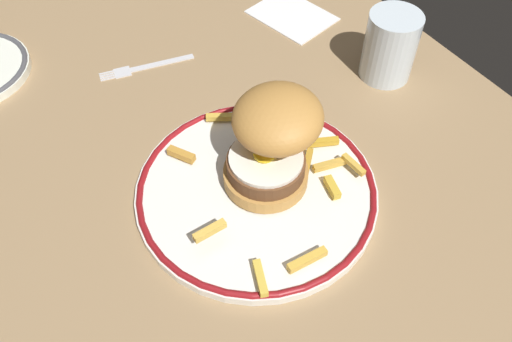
{
  "coord_description": "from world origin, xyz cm",
  "views": [
    {
      "loc": [
        34.39,
        -20.63,
        52.34
      ],
      "look_at": [
        1.4,
        -0.06,
        4.6
      ],
      "focal_mm": 37.31,
      "sensor_mm": 36.0,
      "label": 1
    }
  ],
  "objects_px": {
    "water_glass": "(389,50)",
    "napkin": "(292,15)",
    "dinner_plate": "(256,191)",
    "fork": "(144,67)",
    "burger": "(273,140)"
  },
  "relations": [
    {
      "from": "dinner_plate",
      "to": "napkin",
      "type": "xyz_separation_m",
      "value": [
        -0.28,
        0.25,
        -0.01
      ]
    },
    {
      "from": "dinner_plate",
      "to": "fork",
      "type": "distance_m",
      "value": 0.29
    },
    {
      "from": "dinner_plate",
      "to": "water_glass",
      "type": "distance_m",
      "value": 0.3
    },
    {
      "from": "dinner_plate",
      "to": "fork",
      "type": "xyz_separation_m",
      "value": [
        -0.29,
        -0.02,
        -0.01
      ]
    },
    {
      "from": "fork",
      "to": "napkin",
      "type": "distance_m",
      "value": 0.26
    },
    {
      "from": "dinner_plate",
      "to": "fork",
      "type": "relative_size",
      "value": 2.04
    },
    {
      "from": "dinner_plate",
      "to": "water_glass",
      "type": "relative_size",
      "value": 2.93
    },
    {
      "from": "dinner_plate",
      "to": "napkin",
      "type": "height_order",
      "value": "dinner_plate"
    },
    {
      "from": "water_glass",
      "to": "napkin",
      "type": "relative_size",
      "value": 0.78
    },
    {
      "from": "burger",
      "to": "fork",
      "type": "xyz_separation_m",
      "value": [
        -0.28,
        -0.04,
        -0.07
      ]
    },
    {
      "from": "water_glass",
      "to": "dinner_plate",
      "type": "bearing_deg",
      "value": -72.13
    },
    {
      "from": "fork",
      "to": "napkin",
      "type": "height_order",
      "value": "same"
    },
    {
      "from": "dinner_plate",
      "to": "fork",
      "type": "height_order",
      "value": "dinner_plate"
    },
    {
      "from": "napkin",
      "to": "burger",
      "type": "bearing_deg",
      "value": -38.55
    },
    {
      "from": "dinner_plate",
      "to": "napkin",
      "type": "distance_m",
      "value": 0.38
    }
  ]
}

